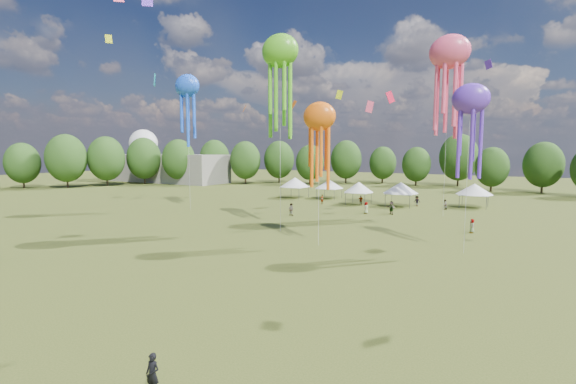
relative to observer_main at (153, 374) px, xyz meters
The scene contains 9 objects.
ground 7.01m from the observer_main, 168.95° to the left, with size 300.00×300.00×0.00m, color #384416.
observer_main is the anchor object (origin of this frame).
spectator_near 41.53m from the observer_main, 112.53° to the left, with size 0.86×0.67×1.76m, color gray.
spectators_far 49.86m from the observer_main, 94.62° to the left, with size 25.35×19.72×1.93m.
festival_tents 58.53m from the observer_main, 100.97° to the left, with size 36.91×11.30×3.99m.
show_kites 41.88m from the observer_main, 101.09° to the left, with size 43.50×27.04×24.58m.
treeline 64.99m from the observer_main, 99.51° to the left, with size 201.57×95.24×13.43m.
hangar 107.72m from the observer_main, 137.07° to the left, with size 40.00×12.00×8.00m, color gray.
radome 123.98m from the observer_main, 140.09° to the left, with size 9.00×9.00×16.00m.
Camera 1 is at (18.29, -10.95, 9.13)m, focal length 24.75 mm.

